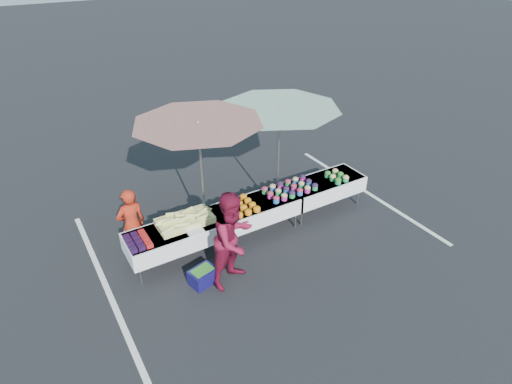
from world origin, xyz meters
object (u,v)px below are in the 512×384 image
table_center (256,209)px  table_left (175,236)px  customer (233,239)px  umbrella_left (199,133)px  vendor (132,224)px  storage_bin (203,276)px  umbrella_right (280,117)px  table_right (324,186)px

table_center → table_left: bearing=180.0°
customer → umbrella_left: umbrella_left is taller
table_center → vendor: (-2.43, 0.55, 0.18)m
table_center → vendor: vendor is taller
table_center → umbrella_left: size_ratio=0.73×
umbrella_left → storage_bin: 2.65m
table_center → umbrella_left: bearing=150.1°
vendor → customer: (1.34, -1.60, 0.16)m
customer → umbrella_right: size_ratio=0.69×
table_center → umbrella_left: (-0.93, 0.53, 1.73)m
table_left → table_center: 1.80m
storage_bin → table_right: bearing=0.4°
table_left → storage_bin: 0.95m
table_left → umbrella_right: 3.15m
umbrella_right → umbrella_left: bearing=175.6°
umbrella_left → vendor: bearing=179.4°
customer → umbrella_left: bearing=63.8°
vendor → storage_bin: vendor is taller
umbrella_right → vendor: bearing=177.3°
table_left → table_right: bearing=0.0°
table_left → umbrella_left: size_ratio=0.73×
vendor → umbrella_left: 2.16m
table_center → table_right: size_ratio=1.00×
table_right → umbrella_left: size_ratio=0.73×
table_left → umbrella_left: (0.87, 0.53, 1.73)m
storage_bin → vendor: bearing=106.4°
storage_bin → umbrella_right: bearing=13.6°
table_left → customer: (0.71, -1.05, 0.34)m
table_right → storage_bin: 3.56m
umbrella_right → storage_bin: umbrella_right is taller
umbrella_left → storage_bin: bearing=-117.4°
vendor → umbrella_right: bearing=170.5°
vendor → table_left: bearing=132.1°
table_right → umbrella_right: (-1.00, 0.40, 1.72)m
umbrella_right → table_right: bearing=-21.8°
table_center → customer: bearing=-136.3°
table_center → customer: 1.55m
customer → storage_bin: 0.96m
umbrella_left → umbrella_right: (1.73, -0.13, -0.00)m
umbrella_left → storage_bin: size_ratio=4.73×
storage_bin → umbrella_left: bearing=49.3°
table_right → umbrella_right: umbrella_right is taller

